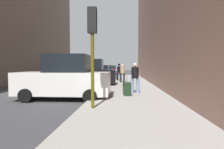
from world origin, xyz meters
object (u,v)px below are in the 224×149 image
fire_hydrant (111,79)px  rolling_suitcase (127,89)px  parked_silver_sedan (105,71)px  pedestrian_in_jeans (135,76)px  parked_dark_green_sedan (111,70)px  parked_blue_sedan (100,73)px  pedestrian_in_tan_coat (122,72)px  pedestrian_with_fedora (119,71)px  traffic_light (92,36)px  parked_black_suv (88,74)px  parked_white_van (65,79)px  parked_red_hatchback (109,70)px

fire_hydrant → rolling_suitcase: (1.33, -6.35, -0.01)m
parked_silver_sedan → fire_hydrant: parked_silver_sedan is taller
parked_silver_sedan → pedestrian_in_jeans: 17.43m
parked_dark_green_sedan → parked_blue_sedan: bearing=-90.0°
parked_silver_sedan → pedestrian_in_tan_coat: (2.81, -10.23, 0.26)m
pedestrian_in_jeans → rolling_suitcase: bearing=-123.4°
parked_silver_sedan → pedestrian_with_fedora: pedestrian_with_fedora is taller
fire_hydrant → traffic_light: traffic_light is taller
pedestrian_with_fedora → pedestrian_in_tan_coat: bearing=-79.2°
parked_black_suv → pedestrian_in_tan_coat: 3.56m
fire_hydrant → pedestrian_in_jeans: (1.79, -5.66, 0.61)m
parked_white_van → traffic_light: size_ratio=1.28×
parked_dark_green_sedan → fire_hydrant: 23.53m
parked_red_hatchback → parked_black_suv: bearing=-90.0°
parked_blue_sedan → parked_silver_sedan: (0.00, 5.77, 0.00)m
parked_silver_sedan → parked_red_hatchback: size_ratio=1.00×
parked_silver_sedan → traffic_light: 20.77m
parked_blue_sedan → parked_silver_sedan: size_ratio=1.01×
parked_red_hatchback → pedestrian_in_jeans: 23.65m
traffic_light → pedestrian_in_jeans: bearing=63.9°
parked_blue_sedan → pedestrian_in_jeans: bearing=-72.3°
parked_white_van → parked_black_suv: same height
fire_hydrant → traffic_light: bearing=-89.7°
parked_dark_green_sedan → pedestrian_in_tan_coat: pedestrian_in_tan_coat is taller
parked_white_van → pedestrian_with_fedora: (2.43, 9.97, 0.10)m
parked_white_van → parked_dark_green_sedan: size_ratio=1.08×
parked_silver_sedan → parked_red_hatchback: 6.32m
parked_dark_green_sedan → pedestrian_in_jeans: (3.59, -29.11, 0.26)m
parked_silver_sedan → rolling_suitcase: 18.02m
pedestrian_with_fedora → parked_blue_sedan: bearing=134.2°
parked_silver_sedan → parked_blue_sedan: bearing=-90.0°
parked_silver_sedan → pedestrian_with_fedora: bearing=-73.6°
parked_white_van → parked_dark_green_sedan: parked_white_van is taller
parked_black_suv → parked_dark_green_sedan: size_ratio=1.09×
pedestrian_in_jeans → rolling_suitcase: (-0.46, -0.69, -0.61)m
parked_white_van → pedestrian_in_tan_coat: bearing=70.7°
pedestrian_in_tan_coat → rolling_suitcase: pedestrian_in_tan_coat is taller
fire_hydrant → pedestrian_in_jeans: bearing=-72.5°
parked_blue_sedan → fire_hydrant: (1.80, -5.63, -0.35)m
parked_white_van → pedestrian_with_fedora: 10.26m
parked_red_hatchback → parked_blue_sedan: bearing=-90.0°
traffic_light → rolling_suitcase: 3.86m
parked_dark_green_sedan → pedestrian_in_tan_coat: (2.81, -22.29, 0.26)m
parked_white_van → pedestrian_with_fedora: size_ratio=2.60×
pedestrian_in_jeans → pedestrian_with_fedora: 8.86m
traffic_light → pedestrian_in_tan_coat: traffic_light is taller
parked_black_suv → pedestrian_with_fedora: 4.82m
fire_hydrant → parked_silver_sedan: bearing=99.0°
pedestrian_in_jeans → traffic_light: bearing=-116.1°
parked_black_suv → rolling_suitcase: parked_black_suv is taller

